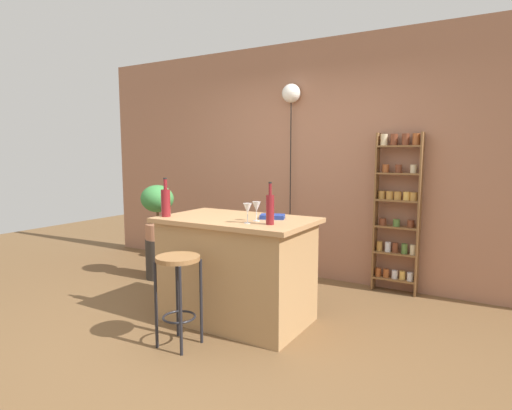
{
  "coord_description": "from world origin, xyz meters",
  "views": [
    {
      "loc": [
        2.02,
        -2.79,
        1.5
      ],
      "look_at": [
        0.05,
        0.55,
        1.02
      ],
      "focal_mm": 29.73,
      "sensor_mm": 36.0,
      "label": 1
    }
  ],
  "objects_px": {
    "wine_glass_left": "(256,207)",
    "cookbook": "(272,217)",
    "wine_glass_center": "(248,209)",
    "pendant_globe_light": "(291,96)",
    "bottle_vinegar": "(166,202)",
    "potted_plant": "(157,207)",
    "plant_stool": "(159,258)",
    "spice_shelf": "(397,210)",
    "bottle_soda_blue": "(270,209)",
    "bar_stool": "(178,279)"
  },
  "relations": [
    {
      "from": "bar_stool",
      "to": "potted_plant",
      "type": "height_order",
      "value": "potted_plant"
    },
    {
      "from": "plant_stool",
      "to": "bottle_vinegar",
      "type": "bearing_deg",
      "value": -42.88
    },
    {
      "from": "bottle_vinegar",
      "to": "pendant_globe_light",
      "type": "bearing_deg",
      "value": 78.6
    },
    {
      "from": "plant_stool",
      "to": "wine_glass_center",
      "type": "xyz_separation_m",
      "value": [
        1.75,
        -0.8,
        0.81
      ]
    },
    {
      "from": "wine_glass_center",
      "to": "bottle_soda_blue",
      "type": "bearing_deg",
      "value": 10.88
    },
    {
      "from": "spice_shelf",
      "to": "bottle_soda_blue",
      "type": "bearing_deg",
      "value": -110.6
    },
    {
      "from": "spice_shelf",
      "to": "wine_glass_left",
      "type": "xyz_separation_m",
      "value": [
        -0.81,
        -1.57,
        0.15
      ]
    },
    {
      "from": "wine_glass_left",
      "to": "cookbook",
      "type": "distance_m",
      "value": 0.22
    },
    {
      "from": "wine_glass_center",
      "to": "plant_stool",
      "type": "bearing_deg",
      "value": 155.51
    },
    {
      "from": "cookbook",
      "to": "pendant_globe_light",
      "type": "xyz_separation_m",
      "value": [
        -0.52,
        1.41,
        1.22
      ]
    },
    {
      "from": "bar_stool",
      "to": "plant_stool",
      "type": "distance_m",
      "value": 1.91
    },
    {
      "from": "plant_stool",
      "to": "wine_glass_center",
      "type": "relative_size",
      "value": 2.91
    },
    {
      "from": "wine_glass_center",
      "to": "cookbook",
      "type": "xyz_separation_m",
      "value": [
        0.06,
        0.32,
        -0.1
      ]
    },
    {
      "from": "wine_glass_center",
      "to": "pendant_globe_light",
      "type": "relative_size",
      "value": 0.07
    },
    {
      "from": "bottle_soda_blue",
      "to": "bottle_vinegar",
      "type": "distance_m",
      "value": 1.02
    },
    {
      "from": "spice_shelf",
      "to": "wine_glass_center",
      "type": "height_order",
      "value": "spice_shelf"
    },
    {
      "from": "wine_glass_left",
      "to": "wine_glass_center",
      "type": "distance_m",
      "value": 0.13
    },
    {
      "from": "potted_plant",
      "to": "bottle_vinegar",
      "type": "bearing_deg",
      "value": -42.88
    },
    {
      "from": "potted_plant",
      "to": "pendant_globe_light",
      "type": "distance_m",
      "value": 2.06
    },
    {
      "from": "potted_plant",
      "to": "wine_glass_left",
      "type": "distance_m",
      "value": 1.88
    },
    {
      "from": "bottle_vinegar",
      "to": "spice_shelf",
      "type": "bearing_deg",
      "value": 47.17
    },
    {
      "from": "spice_shelf",
      "to": "wine_glass_left",
      "type": "bearing_deg",
      "value": -117.27
    },
    {
      "from": "potted_plant",
      "to": "bottle_soda_blue",
      "type": "distance_m",
      "value": 2.09
    },
    {
      "from": "bar_stool",
      "to": "plant_stool",
      "type": "relative_size",
      "value": 1.5
    },
    {
      "from": "plant_stool",
      "to": "wine_glass_left",
      "type": "relative_size",
      "value": 2.91
    },
    {
      "from": "bottle_soda_blue",
      "to": "bottle_vinegar",
      "type": "height_order",
      "value": "bottle_vinegar"
    },
    {
      "from": "wine_glass_left",
      "to": "bottle_soda_blue",
      "type": "bearing_deg",
      "value": -28.01
    },
    {
      "from": "bottle_soda_blue",
      "to": "bottle_vinegar",
      "type": "bearing_deg",
      "value": -174.37
    },
    {
      "from": "plant_stool",
      "to": "spice_shelf",
      "type": "bearing_deg",
      "value": 19.5
    },
    {
      "from": "bottle_soda_blue",
      "to": "cookbook",
      "type": "bearing_deg",
      "value": 114.8
    },
    {
      "from": "wine_glass_left",
      "to": "cookbook",
      "type": "bearing_deg",
      "value": 74.43
    },
    {
      "from": "pendant_globe_light",
      "to": "spice_shelf",
      "type": "bearing_deg",
      "value": -1.37
    },
    {
      "from": "plant_stool",
      "to": "bottle_vinegar",
      "type": "distance_m",
      "value": 1.51
    },
    {
      "from": "spice_shelf",
      "to": "bottle_vinegar",
      "type": "height_order",
      "value": "spice_shelf"
    },
    {
      "from": "wine_glass_left",
      "to": "pendant_globe_light",
      "type": "height_order",
      "value": "pendant_globe_light"
    },
    {
      "from": "plant_stool",
      "to": "wine_glass_center",
      "type": "distance_m",
      "value": 2.08
    },
    {
      "from": "bottle_vinegar",
      "to": "pendant_globe_light",
      "type": "xyz_separation_m",
      "value": [
        0.36,
        1.8,
        1.1
      ]
    },
    {
      "from": "bottle_soda_blue",
      "to": "wine_glass_center",
      "type": "xyz_separation_m",
      "value": [
        -0.19,
        -0.04,
        -0.01
      ]
    },
    {
      "from": "plant_stool",
      "to": "potted_plant",
      "type": "relative_size",
      "value": 0.74
    },
    {
      "from": "bottle_soda_blue",
      "to": "wine_glass_left",
      "type": "distance_m",
      "value": 0.21
    },
    {
      "from": "spice_shelf",
      "to": "plant_stool",
      "type": "distance_m",
      "value": 2.8
    },
    {
      "from": "plant_stool",
      "to": "bottle_soda_blue",
      "type": "distance_m",
      "value": 2.24
    },
    {
      "from": "wine_glass_center",
      "to": "cookbook",
      "type": "distance_m",
      "value": 0.34
    },
    {
      "from": "potted_plant",
      "to": "bar_stool",
      "type": "bearing_deg",
      "value": -41.93
    },
    {
      "from": "bottle_soda_blue",
      "to": "pendant_globe_light",
      "type": "relative_size",
      "value": 0.15
    },
    {
      "from": "bottle_vinegar",
      "to": "wine_glass_left",
      "type": "xyz_separation_m",
      "value": [
        0.83,
        0.2,
        -0.01
      ]
    },
    {
      "from": "cookbook",
      "to": "potted_plant",
      "type": "bearing_deg",
      "value": 143.7
    },
    {
      "from": "wine_glass_left",
      "to": "spice_shelf",
      "type": "bearing_deg",
      "value": 62.73
    },
    {
      "from": "pendant_globe_light",
      "to": "wine_glass_center",
      "type": "bearing_deg",
      "value": -75.14
    },
    {
      "from": "bar_stool",
      "to": "bottle_vinegar",
      "type": "xyz_separation_m",
      "value": [
        -0.48,
        0.4,
        0.53
      ]
    }
  ]
}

